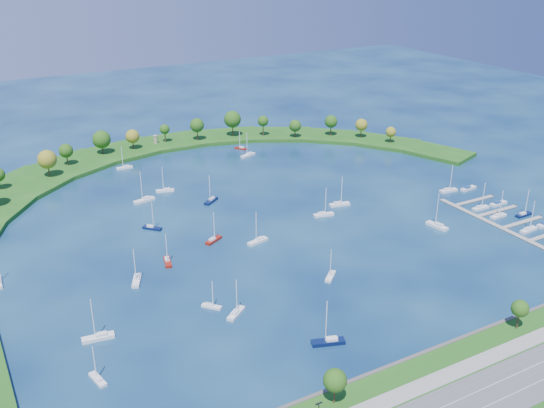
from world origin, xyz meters
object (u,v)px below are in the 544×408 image
moored_boat_5 (329,341)px  moored_boat_11 (165,190)px  docked_boat_11 (468,188)px  docked_boat_4 (529,229)px  moored_boat_8 (167,261)px  moored_boat_16 (213,239)px  moored_boat_6 (331,275)px  docked_boat_6 (498,215)px  docked_boat_7 (524,214)px  moored_boat_3 (241,148)px  dock_system (528,231)px  moored_boat_1 (98,378)px  moored_boat_7 (324,214)px  moored_boat_4 (144,200)px  moored_boat_19 (248,154)px  docked_boat_9 (498,203)px  moored_boat_13 (98,336)px  moored_boat_2 (125,167)px  moored_boat_0 (152,227)px  moored_boat_9 (258,240)px  moored_boat_10 (211,305)px  docked_boat_8 (481,207)px  harbor_tower (156,139)px  moored_boat_15 (437,225)px  moored_boat_18 (137,279)px  moored_boat_12 (236,312)px  moored_boat_20 (339,204)px  docked_boat_10 (448,190)px

moored_boat_5 → moored_boat_11: bearing=-70.5°
docked_boat_11 → docked_boat_4: bearing=-113.0°
moored_boat_8 → moored_boat_16: bearing=123.8°
moored_boat_6 → docked_boat_6: 90.19m
docked_boat_7 → moored_boat_3: bearing=113.1°
dock_system → moored_boat_1: 173.97m
moored_boat_7 → moored_boat_4: bearing=151.0°
moored_boat_19 → docked_boat_9: bearing=99.6°
moored_boat_13 → moored_boat_2: bearing=-102.5°
moored_boat_3 → docked_boat_9: moored_boat_3 is taller
moored_boat_0 → moored_boat_3: (77.68, 75.88, -0.04)m
moored_boat_9 → moored_boat_10: moored_boat_9 is taller
moored_boat_13 → docked_boat_8: size_ratio=1.13×
moored_boat_2 → moored_boat_10: bearing=88.0°
moored_boat_4 → docked_boat_9: (134.62, -79.45, -0.30)m
moored_boat_9 → moored_boat_16: size_ratio=1.08×
moored_boat_19 → docked_boat_4: 148.66m
docked_boat_11 → moored_boat_13: bearing=-177.0°
moored_boat_6 → moored_boat_10: bearing=-45.7°
harbor_tower → moored_boat_15: moored_boat_15 is taller
moored_boat_8 → moored_boat_9: (36.17, -1.33, 0.03)m
moored_boat_15 → moored_boat_18: (-119.77, 17.10, -0.05)m
moored_boat_10 → moored_boat_8: bearing=141.6°
docked_boat_7 → moored_boat_4: bearing=144.0°
moored_boat_10 → moored_boat_12: (4.95, -7.45, 0.06)m
moored_boat_0 → moored_boat_11: 40.56m
moored_boat_0 → docked_boat_11: moored_boat_0 is taller
moored_boat_16 → docked_boat_8: 116.98m
moored_boat_4 → docked_boat_7: moored_boat_4 is taller
moored_boat_10 → moored_boat_12: 8.94m
moored_boat_12 → moored_boat_10: bearing=87.1°
moored_boat_9 → docked_boat_9: 111.19m
moored_boat_13 → moored_boat_1: bearing=81.9°
moored_boat_9 → moored_boat_15: bearing=148.3°
moored_boat_8 → moored_boat_6: bearing=64.4°
moored_boat_9 → docked_boat_7: bearing=150.2°
moored_boat_20 → docked_boat_10: bearing=-0.2°
moored_boat_4 → moored_boat_7: moored_boat_4 is taller
moored_boat_20 → moored_boat_12: bearing=-132.9°
moored_boat_8 → docked_boat_11: bearing=103.5°
docked_boat_7 → docked_boat_6: bearing=156.7°
moored_boat_7 → moored_boat_19: bearing=96.0°
dock_system → moored_boat_16: (-113.40, 53.03, 0.55)m
moored_boat_9 → docked_boat_11: (111.46, 0.66, -0.27)m
harbor_tower → moored_boat_3: 48.40m
moored_boat_6 → moored_boat_13: size_ratio=0.82×
moored_boat_19 → moored_boat_20: bearing=72.4°
moored_boat_3 → moored_boat_18: (-96.06, -113.35, 0.07)m
moored_boat_13 → docked_boat_6: moored_boat_13 is taller
moored_boat_13 → docked_boat_9: 180.01m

